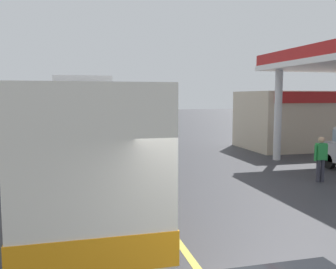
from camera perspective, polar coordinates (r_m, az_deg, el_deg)
ground at (r=24.37m, az=-9.28°, el=-1.46°), size 120.00×120.00×0.00m
lane_divider_stripe at (r=19.44m, az=-7.97°, el=-3.31°), size 0.16×50.00×0.01m
coach_bus_main at (r=10.85m, az=-12.88°, el=-1.59°), size 2.60×11.04×3.69m
gas_station_roadside at (r=21.96m, az=23.03°, el=4.21°), size 9.10×11.95×5.10m
minibus_opposing_lane at (r=25.07m, az=-5.19°, el=2.18°), size 2.04×6.13×2.44m
pedestrian_near_pump at (r=14.49m, az=22.63°, el=-3.18°), size 0.55×0.22×1.66m
car_trailing_behind_bus at (r=27.16m, az=-13.98°, el=1.35°), size 1.70×4.20×1.82m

